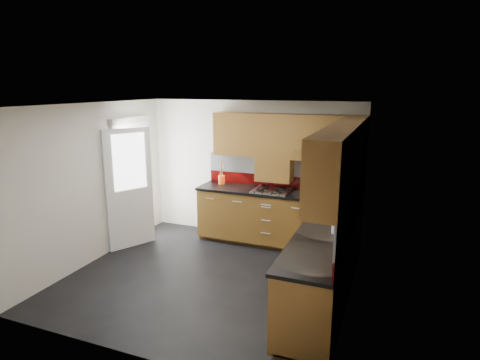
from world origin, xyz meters
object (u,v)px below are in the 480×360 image
at_px(gas_hob, 271,190).
at_px(food_processor, 337,199).
at_px(toaster, 315,188).
at_px(utensil_pot, 222,179).

height_order(gas_hob, food_processor, food_processor).
xyz_separation_m(gas_hob, toaster, (0.69, 0.12, 0.08)).
bearing_deg(food_processor, utensil_pot, 160.88).
bearing_deg(utensil_pot, food_processor, -19.12).
distance_m(utensil_pot, food_processor, 2.23).
distance_m(utensil_pot, toaster, 1.67).
relative_size(utensil_pot, food_processor, 1.45).
relative_size(utensil_pot, toaster, 1.52).
bearing_deg(food_processor, toaster, 122.78).
distance_m(gas_hob, toaster, 0.71).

